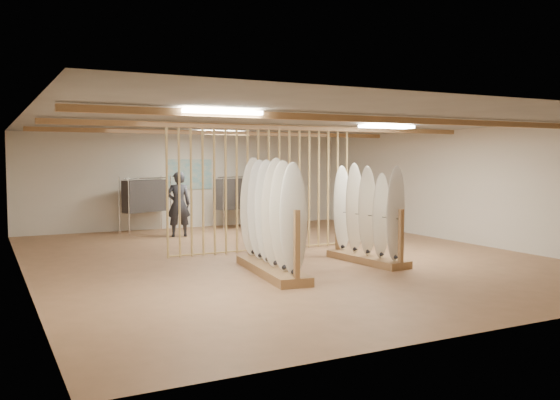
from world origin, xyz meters
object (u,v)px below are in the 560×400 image
clothing_rack_b (236,194)px  shopper_a (178,200)px  clothing_rack_a (146,196)px  rack_left (271,234)px  rack_right (367,230)px  shopper_b (258,195)px

clothing_rack_b → shopper_a: bearing=-174.8°
clothing_rack_a → clothing_rack_b: bearing=-29.3°
rack_left → rack_right: rack_left is taller
rack_left → clothing_rack_a: size_ratio=1.68×
clothing_rack_b → shopper_b: bearing=-104.3°
clothing_rack_b → shopper_b: shopper_b is taller
shopper_b → shopper_a: bearing=-167.1°
rack_right → clothing_rack_b: rack_right is taller
clothing_rack_a → shopper_b: shopper_b is taller
clothing_rack_b → clothing_rack_a: bearing=153.4°
clothing_rack_b → shopper_b: (0.16, -1.20, 0.02)m
shopper_a → clothing_rack_b: bearing=-142.0°
rack_left → rack_right: size_ratio=1.30×
clothing_rack_b → shopper_a: size_ratio=0.81×
shopper_a → rack_left: bearing=100.3°
shopper_b → clothing_rack_a: bearing=169.0°
rack_left → clothing_rack_a: (-0.48, 7.03, 0.31)m
shopper_a → shopper_b: bearing=-171.9°
rack_left → clothing_rack_b: bearing=79.3°
clothing_rack_a → shopper_a: shopper_a is taller
rack_left → shopper_a: (0.06, 5.72, 0.26)m
rack_left → clothing_rack_a: 7.05m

